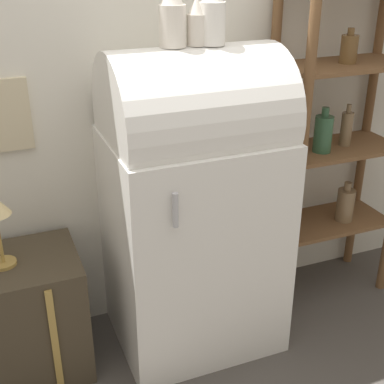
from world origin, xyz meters
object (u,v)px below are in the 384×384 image
object	(u,v)px
vase_right	(212,14)
suitcase_trunk	(3,321)
vase_left	(172,17)
vase_center	(196,23)
refrigerator	(194,202)

from	to	relation	value
vase_right	suitcase_trunk	bearing A→B (deg)	176.71
vase_left	vase_center	xyz separation A→B (m)	(0.10, -0.00, -0.03)
suitcase_trunk	vase_left	xyz separation A→B (m)	(0.82, -0.05, 1.29)
refrigerator	vase_left	size ratio (longest dim) A/B	5.84
vase_right	refrigerator	bearing A→B (deg)	175.50
suitcase_trunk	vase_right	distance (m)	1.63
refrigerator	suitcase_trunk	xyz separation A→B (m)	(-0.91, 0.05, -0.46)
vase_center	vase_left	bearing A→B (deg)	177.79
refrigerator	suitcase_trunk	distance (m)	1.02
suitcase_trunk	vase_center	xyz separation A→B (m)	(0.93, -0.05, 1.26)
suitcase_trunk	vase_right	xyz separation A→B (m)	(0.99, -0.06, 1.29)
vase_center	vase_right	xyz separation A→B (m)	(0.07, -0.01, 0.03)
suitcase_trunk	vase_center	size ratio (longest dim) A/B	3.83
suitcase_trunk	vase_left	size ratio (longest dim) A/B	2.88
suitcase_trunk	vase_center	bearing A→B (deg)	-3.05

